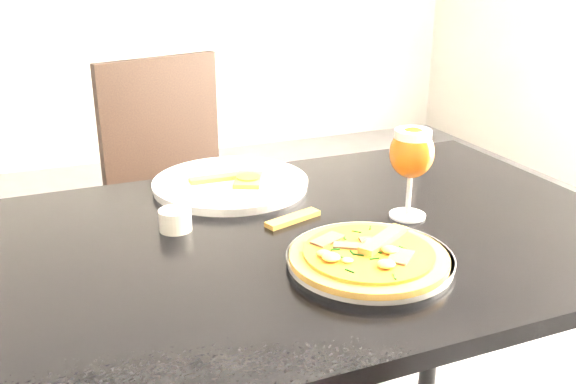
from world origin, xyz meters
name	(u,v)px	position (x,y,z in m)	size (l,w,h in m)	color
dining_table	(315,274)	(0.20, 0.05, 0.66)	(1.20, 0.80, 0.75)	black
chair_far	(184,196)	(0.16, 0.93, 0.51)	(0.53, 0.53, 0.93)	black
plate_main	(370,259)	(0.23, -0.11, 0.76)	(0.27, 0.27, 0.01)	silver
pizza	(369,255)	(0.22, -0.12, 0.77)	(0.26, 0.26, 0.03)	olive
plate_second	(231,184)	(0.13, 0.33, 0.76)	(0.33, 0.33, 0.02)	silver
crust_scraps	(237,179)	(0.14, 0.31, 0.77)	(0.16, 0.11, 0.01)	olive
loose_crust	(293,219)	(0.18, 0.10, 0.75)	(0.12, 0.03, 0.01)	olive
sauce_cup	(175,219)	(-0.03, 0.15, 0.77)	(0.06, 0.06, 0.04)	beige
beer_glass	(412,153)	(0.40, 0.04, 0.88)	(0.09, 0.09, 0.18)	#B2B5BB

